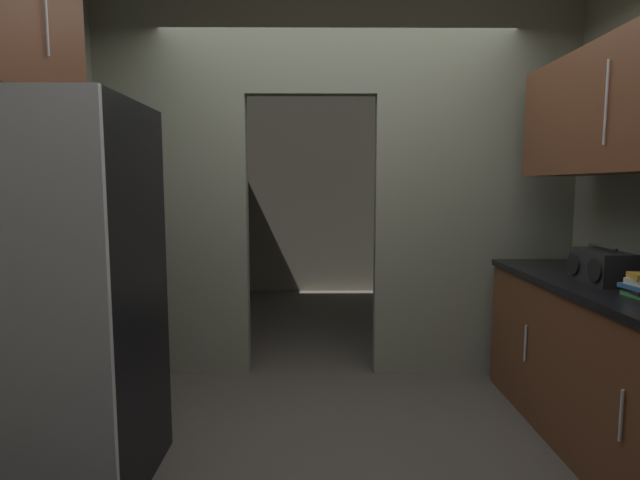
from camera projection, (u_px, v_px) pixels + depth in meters
name	position (u px, v px, depth m)	size (l,w,h in m)	color
ground	(346.00, 461.00, 2.53)	(20.00, 20.00, 0.00)	#47423D
kitchen_partition	(344.00, 180.00, 3.61)	(3.45, 0.12, 2.72)	gray
adjoining_room_shell	(330.00, 190.00, 5.62)	(3.45, 3.00, 2.72)	gray
refrigerator	(64.00, 300.00, 2.25)	(0.72, 0.76, 1.78)	black
lower_cabinet_run	(624.00, 377.00, 2.49)	(0.63, 2.12, 0.89)	brown
boombox	(601.00, 266.00, 2.64)	(0.19, 0.35, 0.20)	black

